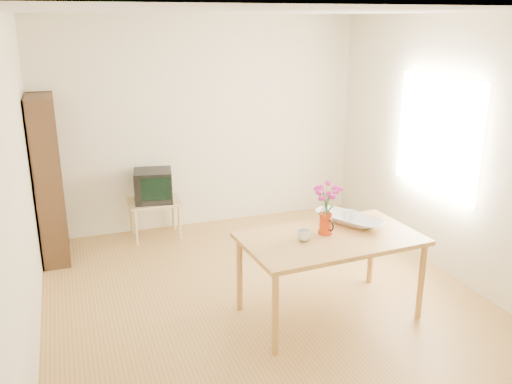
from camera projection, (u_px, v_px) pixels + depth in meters
name	position (u px, v px, depth m)	size (l,w,h in m)	color
room	(271.00, 168.00, 4.71)	(4.50, 4.50, 4.50)	olive
table	(331.00, 244.00, 4.70)	(1.58, 0.96, 0.75)	#AC7A3A
tv_stand	(155.00, 207.00, 6.52)	(0.60, 0.45, 0.46)	tan
bookshelf	(49.00, 185.00, 5.81)	(0.28, 0.70, 1.80)	black
pitcher	(325.00, 224.00, 4.72)	(0.13, 0.20, 0.19)	#BD320B
flowers	(327.00, 198.00, 4.65)	(0.21, 0.21, 0.30)	#EA37B1
mug	(304.00, 235.00, 4.58)	(0.12, 0.12, 0.09)	white
bowl	(350.00, 202.00, 4.93)	(0.44, 0.44, 0.42)	white
teacup_a	(346.00, 206.00, 4.93)	(0.07, 0.07, 0.06)	white
teacup_b	(353.00, 205.00, 4.97)	(0.07, 0.07, 0.07)	white
television	(153.00, 185.00, 6.45)	(0.49, 0.47, 0.38)	black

